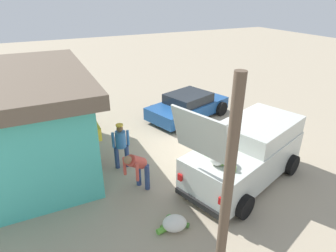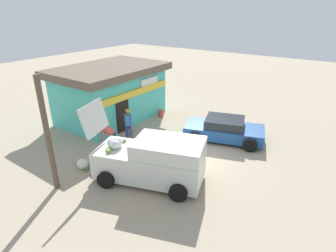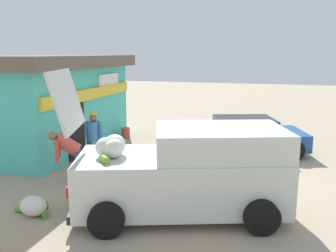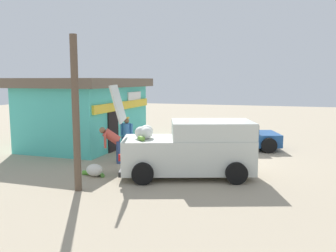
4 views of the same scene
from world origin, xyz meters
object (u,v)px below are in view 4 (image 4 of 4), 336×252
Objects in this scene: customer_bending at (112,141)px; storefront_bar at (87,111)px; unloaded_banana_pile at (95,171)px; vendor_standing at (127,134)px; delivery_van at (191,148)px; paint_bucket at (146,137)px; parked_sedan at (234,136)px.

storefront_bar is at bearing 43.18° from customer_bending.
storefront_bar is 5.92m from unloaded_banana_pile.
vendor_standing reaches higher than customer_bending.
vendor_standing is (2.26, 3.29, -0.01)m from delivery_van.
customer_bending is 4.98m from paint_bucket.
storefront_bar reaches higher than customer_bending.
customer_bending reaches higher than unloaded_banana_pile.
parked_sedan is (1.11, -6.85, -1.08)m from storefront_bar.
vendor_standing is 1.84× the size of unloaded_banana_pile.
paint_bucket reaches higher than unloaded_banana_pile.
storefront_bar is 4.08× the size of vendor_standing.
customer_bending is (-4.13, 4.02, 0.29)m from parked_sedan.
paint_bucket is (3.49, 0.50, -0.70)m from vendor_standing.
customer_bending is (-3.02, -2.83, -0.79)m from storefront_bar.
delivery_van reaches higher than unloaded_banana_pile.
delivery_van reaches higher than vendor_standing.
parked_sedan is 2.69× the size of vendor_standing.
storefront_bar is 1.52× the size of parked_sedan.
storefront_bar is at bearing 57.56° from delivery_van.
customer_bending is at bearing -173.67° from paint_bucket.
parked_sedan is 5.77m from customer_bending.
unloaded_banana_pile is (-1.82, -0.26, -0.68)m from customer_bending.
paint_bucket is at bearing 80.33° from parked_sedan.
vendor_standing is 1.42m from customer_bending.
delivery_van is 3.23m from unloaded_banana_pile.
parked_sedan is (4.98, -0.77, -0.35)m from delivery_van.
vendor_standing is at bearing -119.88° from storefront_bar.
storefront_bar reaches higher than paint_bucket.
parked_sedan is at bearing -44.24° from customer_bending.
delivery_van is at bearing -146.59° from paint_bucket.
unloaded_banana_pile is at bearing -147.39° from storefront_bar.
storefront_bar is 15.83× the size of paint_bucket.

